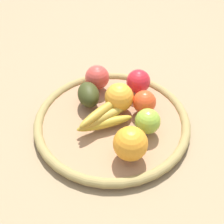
% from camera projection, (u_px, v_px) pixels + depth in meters
% --- Properties ---
extents(ground_plane, '(2.40, 2.40, 0.00)m').
position_uv_depth(ground_plane, '(112.00, 125.00, 0.83)').
color(ground_plane, '#8D7554').
rests_on(ground_plane, ground).
extents(basket, '(0.43, 0.43, 0.03)m').
position_uv_depth(basket, '(112.00, 121.00, 0.82)').
color(basket, '#9F7452').
rests_on(basket, ground_plane).
extents(apple_0, '(0.10, 0.10, 0.07)m').
position_uv_depth(apple_0, '(138.00, 81.00, 0.86)').
color(apple_0, red).
rests_on(apple_0, basket).
extents(banana_bunch, '(0.15, 0.12, 0.05)m').
position_uv_depth(banana_bunch, '(103.00, 118.00, 0.77)').
color(banana_bunch, '#B2972C').
rests_on(banana_bunch, basket).
extents(avocado, '(0.11, 0.10, 0.06)m').
position_uv_depth(avocado, '(88.00, 95.00, 0.83)').
color(avocado, '#323615').
rests_on(avocado, basket).
extents(apple_2, '(0.08, 0.08, 0.06)m').
position_uv_depth(apple_2, '(144.00, 102.00, 0.80)').
color(apple_2, '#DA441D').
rests_on(apple_2, basket).
extents(apple_3, '(0.08, 0.08, 0.07)m').
position_uv_depth(apple_3, '(148.00, 121.00, 0.75)').
color(apple_3, '#8BAD35').
rests_on(apple_3, basket).
extents(apple_1, '(0.10, 0.10, 0.07)m').
position_uv_depth(apple_1, '(97.00, 77.00, 0.88)').
color(apple_1, '#C24037').
rests_on(apple_1, basket).
extents(orange_1, '(0.12, 0.12, 0.08)m').
position_uv_depth(orange_1, '(130.00, 144.00, 0.68)').
color(orange_1, orange).
rests_on(orange_1, basket).
extents(orange_0, '(0.11, 0.11, 0.08)m').
position_uv_depth(orange_0, '(120.00, 98.00, 0.80)').
color(orange_0, orange).
rests_on(orange_0, basket).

